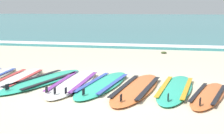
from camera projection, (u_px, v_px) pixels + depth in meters
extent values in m
plane|color=beige|center=(98.00, 93.00, 5.75)|extent=(80.00, 80.00, 0.00)
cube|color=teal|center=(167.00, 19.00, 40.66)|extent=(80.00, 60.00, 0.10)
cube|color=white|center=(141.00, 46.00, 12.20)|extent=(80.00, 0.82, 0.11)
cube|color=#334CB2|center=(0.00, 74.00, 6.99)|extent=(0.17, 1.43, 0.01)
ellipsoid|color=white|center=(18.00, 79.00, 6.76)|extent=(0.69, 2.35, 0.07)
cube|color=#D13838|center=(8.00, 76.00, 6.79)|extent=(0.16, 1.63, 0.01)
cube|color=#D13838|center=(27.00, 77.00, 6.72)|extent=(0.16, 1.63, 0.01)
ellipsoid|color=#2DB793|center=(43.00, 80.00, 6.59)|extent=(1.28, 2.66, 0.07)
cube|color=black|center=(34.00, 77.00, 6.69)|extent=(0.55, 1.77, 0.01)
cube|color=black|center=(52.00, 80.00, 6.48)|extent=(0.55, 1.77, 0.01)
cube|color=black|center=(7.00, 87.00, 5.69)|extent=(0.03, 0.09, 0.11)
ellipsoid|color=white|center=(73.00, 83.00, 6.40)|extent=(0.67, 2.59, 0.07)
cube|color=purple|center=(62.00, 80.00, 6.44)|extent=(0.11, 1.81, 0.01)
cube|color=purple|center=(84.00, 81.00, 6.35)|extent=(0.11, 1.81, 0.01)
cube|color=black|center=(55.00, 91.00, 5.42)|extent=(0.01, 0.09, 0.11)
cube|color=black|center=(47.00, 90.00, 5.51)|extent=(0.01, 0.09, 0.11)
cube|color=black|center=(66.00, 91.00, 5.44)|extent=(0.01, 0.09, 0.11)
ellipsoid|color=#2DB793|center=(103.00, 84.00, 6.28)|extent=(0.91, 2.52, 0.07)
cube|color=#334CB2|center=(93.00, 81.00, 6.34)|extent=(0.29, 1.72, 0.01)
cube|color=#334CB2|center=(114.00, 83.00, 6.20)|extent=(0.29, 1.72, 0.01)
cube|color=black|center=(83.00, 92.00, 5.37)|extent=(0.02, 0.09, 0.11)
ellipsoid|color=orange|center=(137.00, 88.00, 5.96)|extent=(0.95, 2.64, 0.07)
cube|color=black|center=(125.00, 85.00, 6.03)|extent=(0.31, 1.80, 0.01)
cube|color=black|center=(149.00, 87.00, 5.88)|extent=(0.31, 1.80, 0.01)
cube|color=black|center=(121.00, 98.00, 5.01)|extent=(0.02, 0.09, 0.11)
ellipsoid|color=#2DB793|center=(175.00, 89.00, 5.92)|extent=(0.86, 2.42, 0.07)
cube|color=gold|center=(164.00, 86.00, 5.98)|extent=(0.28, 1.66, 0.01)
cube|color=gold|center=(187.00, 87.00, 5.85)|extent=(0.28, 1.66, 0.01)
cube|color=black|center=(168.00, 97.00, 5.05)|extent=(0.02, 0.09, 0.11)
ellipsoid|color=orange|center=(208.00, 95.00, 5.49)|extent=(0.97, 2.01, 0.07)
cube|color=black|center=(198.00, 92.00, 5.56)|extent=(0.41, 1.34, 0.01)
cube|color=black|center=(219.00, 94.00, 5.41)|extent=(0.41, 1.34, 0.01)
cube|color=black|center=(200.00, 102.00, 4.81)|extent=(0.03, 0.09, 0.11)
ellipsoid|color=#384723|center=(164.00, 53.00, 10.68)|extent=(0.20, 0.16, 0.07)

